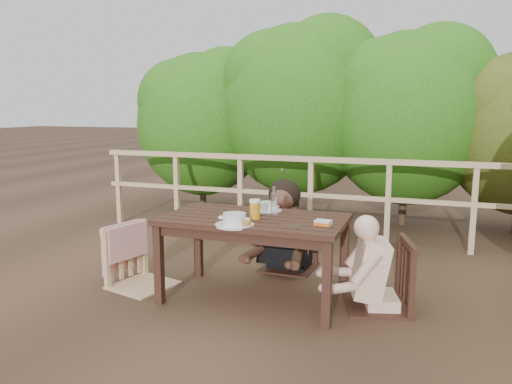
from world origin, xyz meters
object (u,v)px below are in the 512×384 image
(soup_near, at_px, (234,220))
(chair_left, at_px, (141,231))
(diner_right, at_px, (384,232))
(woman, at_px, (290,199))
(bread_roll, at_px, (244,223))
(table, at_px, (254,259))
(chair_far, at_px, (289,218))
(soup_far, at_px, (267,207))
(chair_right, at_px, (379,244))
(bottle, at_px, (274,202))
(beer_glass, at_px, (255,210))
(butter_tub, at_px, (323,224))

(soup_near, bearing_deg, chair_left, 166.38)
(diner_right, distance_m, soup_near, 1.18)
(woman, bearing_deg, bread_roll, 90.59)
(table, distance_m, chair_far, 0.88)
(chair_left, relative_size, diner_right, 0.83)
(chair_far, bearing_deg, soup_near, -93.22)
(chair_far, xyz_separation_m, soup_far, (-0.04, -0.58, 0.22))
(chair_right, relative_size, soup_near, 3.47)
(chair_right, bearing_deg, bottle, -98.93)
(soup_far, height_order, beer_glass, beer_glass)
(diner_right, xyz_separation_m, bottle, (-0.87, -0.10, 0.20))
(chair_far, distance_m, soup_far, 0.62)
(chair_far, xyz_separation_m, butter_tub, (0.54, -0.97, 0.21))
(chair_far, relative_size, beer_glass, 5.94)
(chair_left, xyz_separation_m, soup_far, (1.05, 0.35, 0.22))
(table, distance_m, soup_far, 0.48)
(soup_far, bearing_deg, soup_near, -96.65)
(table, height_order, diner_right, diner_right)
(woman, height_order, butter_tub, woman)
(table, bearing_deg, diner_right, 9.43)
(chair_right, relative_size, bottle, 3.98)
(table, xyz_separation_m, beer_glass, (0.03, -0.07, 0.43))
(butter_tub, bearing_deg, diner_right, 40.36)
(soup_far, relative_size, bread_roll, 2.21)
(soup_near, relative_size, beer_glass, 1.75)
(chair_left, height_order, woman, woman)
(soup_near, distance_m, bread_roll, 0.08)
(woman, xyz_separation_m, soup_near, (-0.11, -1.19, 0.04))
(diner_right, height_order, butter_tub, diner_right)
(chair_left, relative_size, soup_near, 3.41)
(table, height_order, soup_far, soup_far)
(woman, distance_m, beer_glass, 0.96)
(chair_left, relative_size, chair_far, 1.01)
(chair_far, bearing_deg, woman, 92.04)
(diner_right, relative_size, bread_roll, 10.62)
(butter_tub, bearing_deg, chair_far, 126.85)
(chair_right, height_order, diner_right, diner_right)
(soup_far, bearing_deg, woman, 86.29)
(chair_right, distance_m, diner_right, 0.10)
(chair_far, xyz_separation_m, woman, (0.00, 0.02, 0.19))
(chair_right, xyz_separation_m, butter_tub, (-0.40, -0.27, 0.19))
(table, relative_size, bread_roll, 12.78)
(woman, xyz_separation_m, diner_right, (0.97, -0.72, -0.08))
(chair_right, bearing_deg, beer_glass, -91.65)
(table, relative_size, diner_right, 1.20)
(diner_right, distance_m, beer_glass, 1.03)
(table, xyz_separation_m, soup_far, (0.02, 0.29, 0.39))
(table, distance_m, chair_left, 1.05)
(soup_far, xyz_separation_m, bottle, (0.13, -0.22, 0.09))
(butter_tub, bearing_deg, bottle, 166.41)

